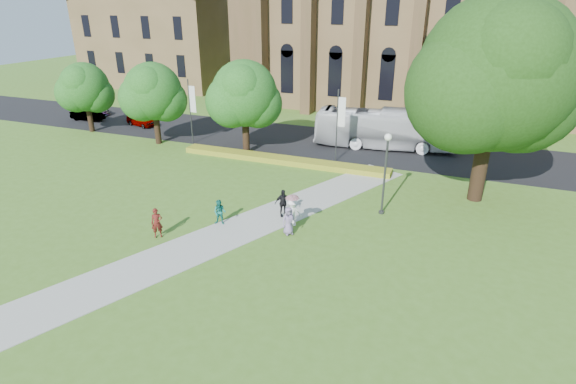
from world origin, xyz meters
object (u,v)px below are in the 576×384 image
at_px(streetlamp, 386,164).
at_px(large_tree, 496,74).
at_px(tour_coach, 385,129).
at_px(pedestrian_0, 157,223).
at_px(car_0, 141,120).
at_px(car_1, 87,115).
at_px(car_2, 93,109).

bearing_deg(streetlamp, large_tree, 39.29).
relative_size(large_tree, tour_coach, 1.04).
bearing_deg(tour_coach, large_tree, -147.39).
bearing_deg(pedestrian_0, car_0, 94.88).
height_order(car_0, car_1, same).
bearing_deg(streetlamp, car_1, 161.33).
bearing_deg(car_1, large_tree, -101.21).
bearing_deg(large_tree, car_1, 169.68).
xyz_separation_m(large_tree, car_0, (-33.64, 7.68, -7.71)).
distance_m(streetlamp, pedestrian_0, 13.95).
bearing_deg(pedestrian_0, car_2, 103.81).
relative_size(car_0, car_1, 0.97).
bearing_deg(tour_coach, streetlamp, -177.68).
relative_size(tour_coach, car_2, 2.83).
xyz_separation_m(tour_coach, car_2, (-34.39, 0.42, -1.12)).
bearing_deg(streetlamp, pedestrian_0, -145.40).
relative_size(car_1, car_2, 0.86).
distance_m(streetlamp, car_0, 30.78).
distance_m(tour_coach, car_2, 34.41).
distance_m(car_0, car_1, 7.16).
distance_m(car_0, pedestrian_0, 26.13).
bearing_deg(car_2, tour_coach, -83.80).
xyz_separation_m(car_1, pedestrian_0, (23.98, -19.73, 0.26)).
xyz_separation_m(large_tree, tour_coach, (-7.87, 9.38, -6.58)).
height_order(car_0, car_2, car_2).
xyz_separation_m(large_tree, car_2, (-42.27, 9.81, -7.69)).
relative_size(streetlamp, car_1, 1.35).
height_order(streetlamp, large_tree, large_tree).
xyz_separation_m(streetlamp, pedestrian_0, (-11.31, -7.81, -2.38)).
relative_size(streetlamp, tour_coach, 0.41).
bearing_deg(car_1, car_2, 30.87).
relative_size(tour_coach, pedestrian_0, 7.23).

